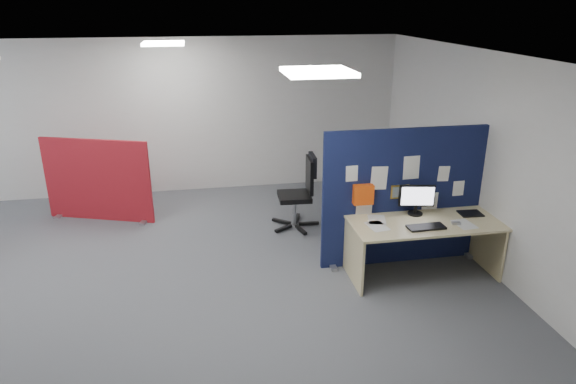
{
  "coord_description": "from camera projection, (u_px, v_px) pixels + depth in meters",
  "views": [
    {
      "loc": [
        0.9,
        -5.53,
        3.28
      ],
      "look_at": [
        1.99,
        0.42,
        1.0
      ],
      "focal_mm": 32.0,
      "sensor_mm": 36.0,
      "label": 1
    }
  ],
  "objects": [
    {
      "name": "office_chair",
      "position": [
        302.0,
        187.0,
        7.68
      ],
      "size": [
        0.72,
        0.74,
        1.12
      ],
      "rotation": [
        0.0,
        0.0,
        -0.05
      ],
      "color": "black",
      "rests_on": "floor"
    },
    {
      "name": "ceiling_lights",
      "position": [
        141.0,
        56.0,
        5.83
      ],
      "size": [
        4.1,
        4.1,
        0.04
      ],
      "color": "white",
      "rests_on": "ceiling"
    },
    {
      "name": "paper_tray",
      "position": [
        470.0,
        214.0,
        6.49
      ],
      "size": [
        0.29,
        0.23,
        0.01
      ],
      "primitive_type": "cube",
      "rotation": [
        0.0,
        0.0,
        -0.05
      ],
      "color": "black",
      "rests_on": "main_desk"
    },
    {
      "name": "navy_divider",
      "position": [
        404.0,
        198.0,
        6.56
      ],
      "size": [
        2.19,
        0.3,
        1.81
      ],
      "color": "#101C3E",
      "rests_on": "floor"
    },
    {
      "name": "wall_back",
      "position": [
        143.0,
        119.0,
        8.85
      ],
      "size": [
        9.0,
        0.02,
        2.7
      ],
      "primitive_type": "cube",
      "color": "silver",
      "rests_on": "floor"
    },
    {
      "name": "keyboard",
      "position": [
        426.0,
        227.0,
        6.09
      ],
      "size": [
        0.46,
        0.19,
        0.02
      ],
      "primitive_type": "cube",
      "rotation": [
        0.0,
        0.0,
        0.03
      ],
      "color": "black",
      "rests_on": "main_desk"
    },
    {
      "name": "mouse",
      "position": [
        456.0,
        223.0,
        6.19
      ],
      "size": [
        0.11,
        0.08,
        0.03
      ],
      "primitive_type": "cube",
      "rotation": [
        0.0,
        0.0,
        -0.17
      ],
      "color": "#9E9FA3",
      "rests_on": "main_desk"
    },
    {
      "name": "red_divider",
      "position": [
        97.0,
        181.0,
        7.94
      ],
      "size": [
        1.66,
        0.63,
        1.31
      ],
      "rotation": [
        0.0,
        0.0,
        -0.34
      ],
      "color": "maroon",
      "rests_on": "floor"
    },
    {
      "name": "floor",
      "position": [
        130.0,
        293.0,
        6.1
      ],
      "size": [
        9.0,
        9.0,
        0.0
      ],
      "primitive_type": "plane",
      "color": "#505358",
      "rests_on": "ground"
    },
    {
      "name": "desk_papers",
      "position": [
        406.0,
        223.0,
        6.22
      ],
      "size": [
        1.3,
        0.65,
        0.0
      ],
      "color": "white",
      "rests_on": "main_desk"
    },
    {
      "name": "monitor_main",
      "position": [
        417.0,
        198.0,
        6.41
      ],
      "size": [
        0.44,
        0.19,
        0.39
      ],
      "rotation": [
        0.0,
        0.0,
        -0.19
      ],
      "color": "black",
      "rests_on": "main_desk"
    },
    {
      "name": "wall_right",
      "position": [
        493.0,
        165.0,
        6.38
      ],
      "size": [
        0.02,
        7.0,
        2.7
      ],
      "primitive_type": "cube",
      "color": "silver",
      "rests_on": "floor"
    },
    {
      "name": "main_desk",
      "position": [
        422.0,
        233.0,
        6.37
      ],
      "size": [
        1.84,
        0.82,
        0.73
      ],
      "color": "#D3C087",
      "rests_on": "floor"
    },
    {
      "name": "ceiling",
      "position": [
        101.0,
        61.0,
        5.15
      ],
      "size": [
        9.0,
        7.0,
        0.02
      ],
      "primitive_type": "cube",
      "color": "white",
      "rests_on": "wall_back"
    }
  ]
}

